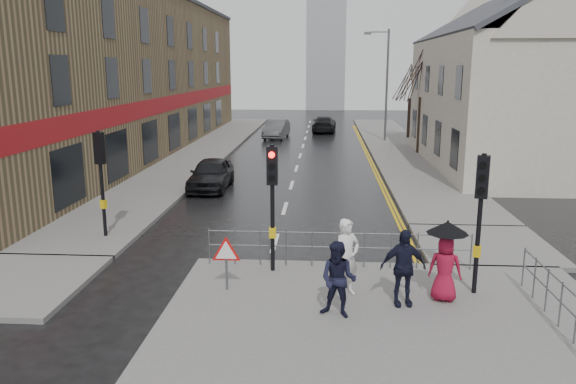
# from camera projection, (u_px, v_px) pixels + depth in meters

# --- Properties ---
(ground) EXTENTS (120.00, 120.00, 0.00)m
(ground) POSITION_uv_depth(u_px,v_px,m) (265.00, 278.00, 14.91)
(ground) COLOR black
(ground) RESTS_ON ground
(near_pavement) EXTENTS (10.00, 9.00, 0.14)m
(near_pavement) POSITION_uv_depth(u_px,v_px,m) (394.00, 341.00, 11.30)
(near_pavement) COLOR #605E5B
(near_pavement) RESTS_ON ground
(left_pavement) EXTENTS (4.00, 44.00, 0.14)m
(left_pavement) POSITION_uv_depth(u_px,v_px,m) (205.00, 149.00, 37.72)
(left_pavement) COLOR #605E5B
(left_pavement) RESTS_ON ground
(right_pavement) EXTENTS (4.00, 40.00, 0.14)m
(right_pavement) POSITION_uv_depth(u_px,v_px,m) (396.00, 147.00, 38.83)
(right_pavement) COLOR #605E5B
(right_pavement) RESTS_ON ground
(pavement_bridge_right) EXTENTS (4.00, 4.20, 0.14)m
(pavement_bridge_right) POSITION_uv_depth(u_px,v_px,m) (483.00, 245.00, 17.40)
(pavement_bridge_right) COLOR #605E5B
(pavement_bridge_right) RESTS_ON ground
(pavement_stub_left) EXTENTS (4.00, 4.20, 0.14)m
(pavement_stub_left) POSITION_uv_depth(u_px,v_px,m) (8.00, 283.00, 14.34)
(pavement_stub_left) COLOR #605E5B
(pavement_stub_left) RESTS_ON ground
(building_left_terrace) EXTENTS (8.00, 42.00, 10.00)m
(building_left_terrace) POSITION_uv_depth(u_px,v_px,m) (115.00, 75.00, 36.03)
(building_left_terrace) COLOR olive
(building_left_terrace) RESTS_ON ground
(building_right_cream) EXTENTS (9.00, 16.40, 10.10)m
(building_right_cream) POSITION_uv_depth(u_px,v_px,m) (517.00, 80.00, 30.63)
(building_right_cream) COLOR beige
(building_right_cream) RESTS_ON ground
(church_tower) EXTENTS (5.00, 5.00, 18.00)m
(church_tower) POSITION_uv_depth(u_px,v_px,m) (326.00, 39.00, 73.24)
(church_tower) COLOR #95989D
(church_tower) RESTS_ON ground
(traffic_signal_near_left) EXTENTS (0.28, 0.27, 3.40)m
(traffic_signal_near_left) POSITION_uv_depth(u_px,v_px,m) (272.00, 186.00, 14.56)
(traffic_signal_near_left) COLOR black
(traffic_signal_near_left) RESTS_ON near_pavement
(traffic_signal_near_right) EXTENTS (0.34, 0.33, 3.40)m
(traffic_signal_near_right) POSITION_uv_depth(u_px,v_px,m) (481.00, 199.00, 13.07)
(traffic_signal_near_right) COLOR black
(traffic_signal_near_right) RESTS_ON near_pavement
(traffic_signal_far_left) EXTENTS (0.34, 0.33, 3.40)m
(traffic_signal_far_left) POSITION_uv_depth(u_px,v_px,m) (101.00, 165.00, 17.66)
(traffic_signal_far_left) COLOR black
(traffic_signal_far_left) RESTS_ON left_pavement
(guard_railing_front) EXTENTS (7.14, 0.04, 1.00)m
(guard_railing_front) POSITION_uv_depth(u_px,v_px,m) (338.00, 241.00, 15.19)
(guard_railing_front) COLOR #595B5E
(guard_railing_front) RESTS_ON near_pavement
(guard_railing_side) EXTENTS (0.04, 4.54, 1.00)m
(guard_railing_side) POSITION_uv_depth(u_px,v_px,m) (562.00, 295.00, 11.63)
(guard_railing_side) COLOR #595B5E
(guard_railing_side) RESTS_ON near_pavement
(warning_sign) EXTENTS (0.80, 0.07, 1.35)m
(warning_sign) POSITION_uv_depth(u_px,v_px,m) (226.00, 254.00, 13.56)
(warning_sign) COLOR #595B5E
(warning_sign) RESTS_ON near_pavement
(street_lamp) EXTENTS (1.83, 0.25, 8.00)m
(street_lamp) POSITION_uv_depth(u_px,v_px,m) (385.00, 78.00, 40.78)
(street_lamp) COLOR #595B5E
(street_lamp) RESTS_ON right_pavement
(tree_near) EXTENTS (2.40, 2.40, 6.58)m
(tree_near) POSITION_uv_depth(u_px,v_px,m) (422.00, 73.00, 34.74)
(tree_near) COLOR #32231C
(tree_near) RESTS_ON right_pavement
(tree_far) EXTENTS (2.40, 2.40, 5.64)m
(tree_far) POSITION_uv_depth(u_px,v_px,m) (411.00, 81.00, 42.65)
(tree_far) COLOR #32231C
(tree_far) RESTS_ON right_pavement
(pedestrian_a) EXTENTS (0.81, 0.75, 1.86)m
(pedestrian_a) POSITION_uv_depth(u_px,v_px,m) (347.00, 257.00, 13.27)
(pedestrian_a) COLOR silver
(pedestrian_a) RESTS_ON near_pavement
(pedestrian_b) EXTENTS (0.98, 0.86, 1.69)m
(pedestrian_b) POSITION_uv_depth(u_px,v_px,m) (338.00, 280.00, 12.11)
(pedestrian_b) COLOR black
(pedestrian_b) RESTS_ON near_pavement
(pedestrian_with_umbrella) EXTENTS (0.96, 0.96, 1.91)m
(pedestrian_with_umbrella) POSITION_uv_depth(u_px,v_px,m) (446.00, 256.00, 12.91)
(pedestrian_with_umbrella) COLOR maroon
(pedestrian_with_umbrella) RESTS_ON near_pavement
(pedestrian_d) EXTENTS (1.10, 0.57, 1.79)m
(pedestrian_d) POSITION_uv_depth(u_px,v_px,m) (403.00, 267.00, 12.70)
(pedestrian_d) COLOR black
(pedestrian_d) RESTS_ON near_pavement
(car_parked) EXTENTS (1.70, 4.16, 1.41)m
(car_parked) POSITION_uv_depth(u_px,v_px,m) (211.00, 174.00, 25.58)
(car_parked) COLOR black
(car_parked) RESTS_ON ground
(car_mid) EXTENTS (1.94, 4.48, 1.43)m
(car_mid) POSITION_uv_depth(u_px,v_px,m) (276.00, 129.00, 44.09)
(car_mid) COLOR #4A4C4F
(car_mid) RESTS_ON ground
(car_far) EXTENTS (2.15, 4.79, 1.36)m
(car_far) POSITION_uv_depth(u_px,v_px,m) (324.00, 124.00, 48.07)
(car_far) COLOR black
(car_far) RESTS_ON ground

